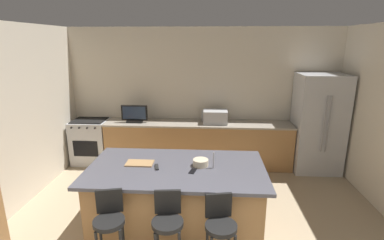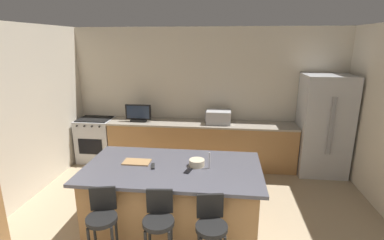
{
  "view_description": "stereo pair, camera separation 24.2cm",
  "coord_description": "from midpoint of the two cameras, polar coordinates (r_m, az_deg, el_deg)",
  "views": [
    {
      "loc": [
        0.15,
        -0.89,
        2.53
      ],
      "look_at": [
        -0.13,
        3.56,
        1.3
      ],
      "focal_mm": 26.99,
      "sensor_mm": 36.0,
      "label": 1
    },
    {
      "loc": [
        0.39,
        -0.87,
        2.53
      ],
      "look_at": [
        -0.13,
        3.56,
        1.3
      ],
      "focal_mm": 26.99,
      "sensor_mm": 36.0,
      "label": 2
    }
  ],
  "objects": [
    {
      "name": "tv_monitor",
      "position": [
        5.99,
        -12.43,
        1.06
      ],
      "size": [
        0.53,
        0.16,
        0.36
      ],
      "color": "black",
      "rests_on": "counter_back"
    },
    {
      "name": "fruit_bowl",
      "position": [
        3.85,
        -0.09,
        -8.43
      ],
      "size": [
        0.2,
        0.2,
        0.09
      ],
      "primitive_type": "cylinder",
      "color": "beige",
      "rests_on": "kitchen_island"
    },
    {
      "name": "cell_phone",
      "position": [
        3.71,
        -1.76,
        -10.09
      ],
      "size": [
        0.1,
        0.16,
        0.01
      ],
      "primitive_type": "cube",
      "rotation": [
        0.0,
        0.0,
        -0.25
      ],
      "color": "black",
      "rests_on": "kitchen_island"
    },
    {
      "name": "cutting_board",
      "position": [
        4.01,
        -12.02,
        -8.36
      ],
      "size": [
        0.36,
        0.22,
        0.02
      ],
      "primitive_type": "cube",
      "rotation": [
        0.0,
        0.0,
        0.0
      ],
      "color": "#A87F51",
      "rests_on": "kitchen_island"
    },
    {
      "name": "bar_stool_left",
      "position": [
        3.51,
        -17.95,
        -19.39
      ],
      "size": [
        0.35,
        0.37,
        0.95
      ],
      "rotation": [
        0.0,
        0.0,
        0.22
      ],
      "color": "black",
      "rests_on": "ground_plane"
    },
    {
      "name": "wall_back",
      "position": [
        6.12,
        1.0,
        4.78
      ],
      "size": [
        6.05,
        0.12,
        2.8
      ],
      "primitive_type": "cube",
      "color": "beige",
      "rests_on": "ground_plane"
    },
    {
      "name": "kitchen_island",
      "position": [
        4.06,
        -4.79,
        -15.09
      ],
      "size": [
        2.32,
        1.27,
        0.93
      ],
      "color": "black",
      "rests_on": "ground_plane"
    },
    {
      "name": "sink_faucet_back",
      "position": [
        5.92,
        0.84,
        0.84
      ],
      "size": [
        0.02,
        0.02,
        0.24
      ],
      "primitive_type": "cylinder",
      "color": "#B2B2B7",
      "rests_on": "counter_back"
    },
    {
      "name": "tv_remote",
      "position": [
        3.85,
        -8.79,
        -9.18
      ],
      "size": [
        0.08,
        0.18,
        0.02
      ],
      "primitive_type": "cube",
      "rotation": [
        0.0,
        0.0,
        0.24
      ],
      "color": "black",
      "rests_on": "kitchen_island"
    },
    {
      "name": "bar_stool_right",
      "position": [
        3.29,
        3.35,
        -21.14
      ],
      "size": [
        0.34,
        0.36,
        0.95
      ],
      "rotation": [
        0.0,
        0.0,
        0.18
      ],
      "color": "black",
      "rests_on": "ground_plane"
    },
    {
      "name": "microwave",
      "position": [
        5.82,
        3.45,
        0.65
      ],
      "size": [
        0.48,
        0.36,
        0.26
      ],
      "primitive_type": "cube",
      "color": "#B7BABF",
      "rests_on": "counter_back"
    },
    {
      "name": "sink_faucet_island",
      "position": [
        3.76,
        2.45,
        -7.94
      ],
      "size": [
        0.02,
        0.02,
        0.22
      ],
      "primitive_type": "cylinder",
      "color": "#B2B2B7",
      "rests_on": "kitchen_island"
    },
    {
      "name": "refrigerator",
      "position": [
        6.11,
        22.59,
        -0.63
      ],
      "size": [
        0.89,
        0.78,
        1.93
      ],
      "color": "#B7BABF",
      "rests_on": "ground_plane"
    },
    {
      "name": "range_oven",
      "position": [
        6.54,
        -20.31,
        -3.97
      ],
      "size": [
        0.73,
        0.63,
        0.94
      ],
      "color": "#B7BABF",
      "rests_on": "ground_plane"
    },
    {
      "name": "bar_stool_center",
      "position": [
        3.33,
        -7.02,
        -20.49
      ],
      "size": [
        0.34,
        0.35,
        0.97
      ],
      "rotation": [
        0.0,
        0.0,
        0.1
      ],
      "color": "black",
      "rests_on": "ground_plane"
    },
    {
      "name": "counter_back",
      "position": [
        6.0,
        0.05,
        -4.74
      ],
      "size": [
        3.8,
        0.62,
        0.92
      ],
      "color": "#9E7042",
      "rests_on": "ground_plane"
    }
  ]
}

